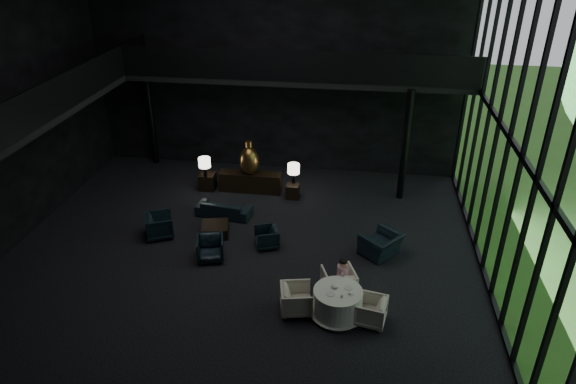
# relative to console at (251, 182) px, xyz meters

# --- Properties ---
(floor) EXTENTS (14.00, 12.00, 0.02)m
(floor) POSITION_rel_console_xyz_m (0.61, -3.74, -0.36)
(floor) COLOR black
(floor) RESTS_ON ground
(wall_back) EXTENTS (14.00, 0.04, 8.00)m
(wall_back) POSITION_rel_console_xyz_m (0.61, 2.26, 3.64)
(wall_back) COLOR black
(wall_back) RESTS_ON ground
(wall_front) EXTENTS (14.00, 0.04, 8.00)m
(wall_front) POSITION_rel_console_xyz_m (0.61, -9.74, 3.64)
(wall_front) COLOR black
(wall_front) RESTS_ON ground
(wall_left) EXTENTS (0.04, 12.00, 8.00)m
(wall_left) POSITION_rel_console_xyz_m (-6.39, -3.74, 3.64)
(wall_left) COLOR black
(wall_left) RESTS_ON ground
(curtain_wall) EXTENTS (0.20, 12.00, 8.00)m
(curtain_wall) POSITION_rel_console_xyz_m (7.56, -3.74, 3.64)
(curtain_wall) COLOR black
(curtain_wall) RESTS_ON ground
(mezzanine_left) EXTENTS (2.00, 12.00, 0.25)m
(mezzanine_left) POSITION_rel_console_xyz_m (-5.39, -3.74, 3.64)
(mezzanine_left) COLOR black
(mezzanine_left) RESTS_ON wall_left
(mezzanine_back) EXTENTS (12.00, 2.00, 0.25)m
(mezzanine_back) POSITION_rel_console_xyz_m (1.61, 1.26, 3.64)
(mezzanine_back) COLOR black
(mezzanine_back) RESTS_ON wall_back
(railing_left) EXTENTS (0.06, 12.00, 1.00)m
(railing_left) POSITION_rel_console_xyz_m (-4.39, -3.74, 4.24)
(railing_left) COLOR black
(railing_left) RESTS_ON mezzanine_left
(railing_back) EXTENTS (12.00, 0.06, 1.00)m
(railing_back) POSITION_rel_console_xyz_m (1.61, 0.26, 4.24)
(railing_back) COLOR black
(railing_back) RESTS_ON mezzanine_back
(column_nw) EXTENTS (0.24, 0.24, 4.00)m
(column_nw) POSITION_rel_console_xyz_m (-4.39, 1.96, 1.64)
(column_nw) COLOR black
(column_nw) RESTS_ON floor
(column_ne) EXTENTS (0.24, 0.24, 4.00)m
(column_ne) POSITION_rel_console_xyz_m (5.41, 0.26, 1.64)
(column_ne) COLOR black
(column_ne) RESTS_ON floor
(console) EXTENTS (2.27, 0.52, 0.72)m
(console) POSITION_rel_console_xyz_m (0.00, 0.00, 0.00)
(console) COLOR black
(console) RESTS_ON floor
(bronze_urn) EXTENTS (0.68, 0.68, 1.27)m
(bronze_urn) POSITION_rel_console_xyz_m (0.00, -0.07, 0.90)
(bronze_urn) COLOR #945D29
(bronze_urn) RESTS_ON console
(side_table_left) EXTENTS (0.56, 0.56, 0.61)m
(side_table_left) POSITION_rel_console_xyz_m (-1.60, -0.07, -0.06)
(side_table_left) COLOR black
(side_table_left) RESTS_ON floor
(table_lamp_left) EXTENTS (0.43, 0.43, 0.73)m
(table_lamp_left) POSITION_rel_console_xyz_m (-1.60, -0.27, 0.77)
(table_lamp_left) COLOR black
(table_lamp_left) RESTS_ON side_table_left
(side_table_right) EXTENTS (0.45, 0.45, 0.50)m
(side_table_right) POSITION_rel_console_xyz_m (1.60, -0.29, -0.11)
(side_table_right) COLOR black
(side_table_right) RESTS_ON floor
(table_lamp_right) EXTENTS (0.43, 0.43, 0.72)m
(table_lamp_right) POSITION_rel_console_xyz_m (1.60, -0.09, 0.66)
(table_lamp_right) COLOR black
(table_lamp_right) RESTS_ON side_table_right
(sofa) EXTENTS (1.68, 0.67, 0.64)m
(sofa) POSITION_rel_console_xyz_m (-0.51, -1.90, -0.04)
(sofa) COLOR #172434
(sofa) RESTS_ON floor
(lounge_armchair_west) EXTENTS (1.10, 1.13, 0.89)m
(lounge_armchair_west) POSITION_rel_console_xyz_m (-2.18, -3.43, 0.09)
(lounge_armchair_west) COLOR black
(lounge_armchair_west) RESTS_ON floor
(lounge_armchair_east) EXTENTS (0.74, 0.77, 0.63)m
(lounge_armchair_east) POSITION_rel_console_xyz_m (1.24, -3.53, -0.05)
(lounge_armchair_east) COLOR black
(lounge_armchair_east) RESTS_ON floor
(lounge_armchair_south) EXTENTS (0.91, 0.88, 0.78)m
(lounge_armchair_south) POSITION_rel_console_xyz_m (-0.26, -4.41, 0.03)
(lounge_armchair_south) COLOR black
(lounge_armchair_south) RESTS_ON floor
(window_armchair) EXTENTS (1.26, 1.31, 0.97)m
(window_armchair) POSITION_rel_console_xyz_m (4.66, -3.47, 0.12)
(window_armchair) COLOR black
(window_armchair) RESTS_ON floor
(coffee_table) EXTENTS (0.97, 0.97, 0.36)m
(coffee_table) POSITION_rel_console_xyz_m (-0.49, -3.10, -0.18)
(coffee_table) COLOR black
(coffee_table) RESTS_ON floor
(dining_table) EXTENTS (1.39, 1.39, 0.75)m
(dining_table) POSITION_rel_console_xyz_m (3.55, -6.32, -0.03)
(dining_table) COLOR white
(dining_table) RESTS_ON floor
(dining_chair_north) EXTENTS (1.08, 1.05, 0.88)m
(dining_chair_north) POSITION_rel_console_xyz_m (3.53, -5.47, 0.08)
(dining_chair_north) COLOR silver
(dining_chair_north) RESTS_ON floor
(dining_chair_east) EXTENTS (0.79, 0.82, 0.73)m
(dining_chair_east) POSITION_rel_console_xyz_m (4.37, -6.46, 0.00)
(dining_chair_east) COLOR silver
(dining_chair_east) RESTS_ON floor
(dining_chair_west) EXTENTS (0.89, 0.93, 0.82)m
(dining_chair_west) POSITION_rel_console_xyz_m (2.52, -6.31, 0.05)
(dining_chair_west) COLOR silver
(dining_chair_west) RESTS_ON floor
(child) EXTENTS (0.29, 0.29, 0.62)m
(child) POSITION_rel_console_xyz_m (3.62, -5.42, 0.40)
(child) COLOR pink
(child) RESTS_ON dining_chair_north
(plate_a) EXTENTS (0.24, 0.24, 0.01)m
(plate_a) POSITION_rel_console_xyz_m (3.38, -6.48, 0.40)
(plate_a) COLOR white
(plate_a) RESTS_ON dining_table
(plate_b) EXTENTS (0.27, 0.27, 0.01)m
(plate_b) POSITION_rel_console_xyz_m (3.79, -6.18, 0.40)
(plate_b) COLOR white
(plate_b) RESTS_ON dining_table
(saucer) EXTENTS (0.18, 0.18, 0.01)m
(saucer) POSITION_rel_console_xyz_m (3.87, -6.41, 0.40)
(saucer) COLOR white
(saucer) RESTS_ON dining_table
(coffee_cup) EXTENTS (0.10, 0.10, 0.06)m
(coffee_cup) POSITION_rel_console_xyz_m (3.84, -6.42, 0.43)
(coffee_cup) COLOR white
(coffee_cup) RESTS_ON saucer
(cereal_bowl) EXTENTS (0.17, 0.17, 0.09)m
(cereal_bowl) POSITION_rel_console_xyz_m (3.46, -6.21, 0.43)
(cereal_bowl) COLOR white
(cereal_bowl) RESTS_ON dining_table
(cream_pot) EXTENTS (0.07, 0.07, 0.06)m
(cream_pot) POSITION_rel_console_xyz_m (3.65, -6.56, 0.42)
(cream_pot) COLOR #99999E
(cream_pot) RESTS_ON dining_table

